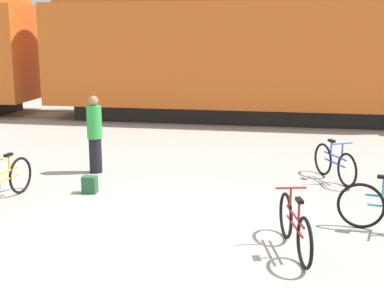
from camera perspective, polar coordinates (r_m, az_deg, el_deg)
ground_plane at (r=8.90m, az=-3.04°, el=-8.76°), size 80.00×80.00×0.00m
freight_train at (r=18.75m, az=4.27°, el=11.19°), size 40.65×2.87×5.39m
rail_near at (r=18.31m, az=3.90°, el=2.24°), size 52.65×0.07×0.01m
rail_far at (r=19.72m, az=4.35°, el=2.95°), size 52.65×0.07×0.01m
bicycle_maroon at (r=7.95m, az=10.89°, el=-8.68°), size 0.54×1.76×0.89m
bicycle_blue at (r=11.76m, az=14.97°, el=-2.02°), size 0.79×1.52×0.88m
bicycle_yellow at (r=10.63m, az=-19.38°, el=-3.77°), size 0.46×1.74×0.90m
person_in_green at (r=12.09m, az=-10.34°, el=1.02°), size 0.33×0.33×1.74m
backpack at (r=10.75m, az=-10.85°, el=-4.29°), size 0.28×0.20×0.34m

